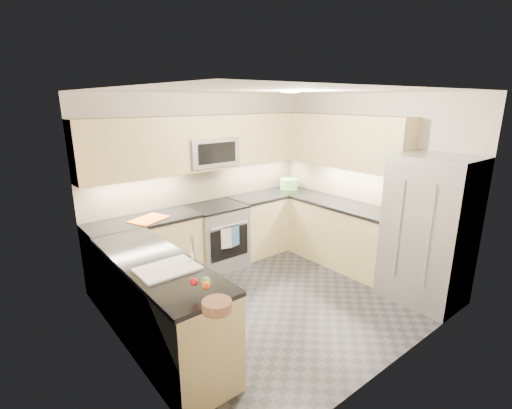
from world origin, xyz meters
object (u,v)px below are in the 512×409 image
object	(u,v)px
fruit_basket	(217,306)
microwave	(210,151)
utensil_bowl	(289,184)
gas_range	(217,236)
refrigerator	(429,230)
cutting_board	(149,219)

from	to	relation	value
fruit_basket	microwave	bearing A→B (deg)	58.59
microwave	utensil_bowl	xyz separation A→B (m)	(1.51, -0.06, -0.67)
gas_range	refrigerator	xyz separation A→B (m)	(1.45, -2.43, 0.45)
microwave	utensil_bowl	bearing A→B (deg)	-2.26
utensil_bowl	refrigerator	bearing A→B (deg)	-91.47
gas_range	fruit_basket	bearing A→B (deg)	-122.74
refrigerator	cutting_board	xyz separation A→B (m)	(-2.49, 2.37, 0.05)
utensil_bowl	gas_range	bearing A→B (deg)	-177.53
utensil_bowl	microwave	bearing A→B (deg)	177.74
utensil_bowl	fruit_basket	xyz separation A→B (m)	(-3.03, -2.43, -0.05)
refrigerator	microwave	bearing A→B (deg)	119.62
gas_range	cutting_board	distance (m)	1.15
gas_range	refrigerator	size ratio (longest dim) A/B	0.51
gas_range	cutting_board	size ratio (longest dim) A/B	2.03
refrigerator	cutting_board	distance (m)	3.44
cutting_board	fruit_basket	distance (m)	2.36
microwave	refrigerator	bearing A→B (deg)	-60.38
microwave	fruit_basket	distance (m)	3.00
gas_range	microwave	bearing A→B (deg)	90.00
refrigerator	utensil_bowl	size ratio (longest dim) A/B	5.95
microwave	fruit_basket	world-z (taller)	microwave
refrigerator	cutting_board	size ratio (longest dim) A/B	4.01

